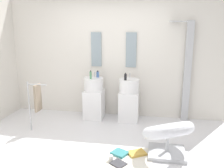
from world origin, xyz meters
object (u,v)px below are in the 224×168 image
magazine_charcoal (118,163)px  coffee_mug (111,158)px  towel_rack (36,99)px  shower_column (187,70)px  magazine_ochre (137,153)px  pedestal_sink_right (129,100)px  pedestal_sink_left (94,98)px  lounge_chair (168,133)px  magazine_teal (120,153)px  soap_bottle_blue (98,74)px  soap_bottle_black (125,77)px  soap_bottle_green (91,75)px

magazine_charcoal → coffee_mug: (-0.12, 0.06, 0.03)m
towel_rack → coffee_mug: 1.84m
shower_column → magazine_ochre: shower_column is taller
pedestal_sink_right → towel_rack: (-1.63, -0.82, 0.18)m
pedestal_sink_right → pedestal_sink_left: bearing=180.0°
lounge_chair → towel_rack: bearing=168.8°
shower_column → magazine_ochre: size_ratio=7.80×
pedestal_sink_right → lounge_chair: bearing=-60.7°
pedestal_sink_left → towel_rack: size_ratio=1.04×
pedestal_sink_left → shower_column: (1.90, 0.23, 0.63)m
shower_column → towel_rack: 3.00m
magazine_charcoal → pedestal_sink_left: bearing=150.2°
shower_column → magazine_teal: 2.27m
lounge_chair → magazine_ochre: 0.56m
pedestal_sink_right → magazine_charcoal: (0.04, -1.70, -0.43)m
shower_column → lounge_chair: bearing=-105.4°
shower_column → soap_bottle_blue: shower_column is taller
soap_bottle_black → magazine_ochre: bearing=-74.8°
coffee_mug → magazine_teal: bearing=63.4°
towel_rack → coffee_mug: towel_rack is taller
magazine_ochre → magazine_teal: 0.26m
coffee_mug → towel_rack: bearing=152.2°
pedestal_sink_right → soap_bottle_green: 0.95m
shower_column → magazine_teal: size_ratio=8.93×
pedestal_sink_left → lounge_chair: pedestal_sink_left is taller
pedestal_sink_left → soap_bottle_black: size_ratio=6.84×
coffee_mug → magazine_ochre: bearing=35.4°
shower_column → magazine_charcoal: shower_column is taller
magazine_charcoal → soap_bottle_green: 2.01m
pedestal_sink_left → soap_bottle_blue: soap_bottle_blue is taller
coffee_mug → soap_bottle_black: size_ratio=0.58×
shower_column → pedestal_sink_right: bearing=-168.6°
soap_bottle_blue → soap_bottle_black: bearing=-17.3°
pedestal_sink_right → soap_bottle_blue: (-0.68, 0.07, 0.51)m
magazine_teal → soap_bottle_green: (-0.79, 1.30, 0.94)m
coffee_mug → soap_bottle_green: 1.90m
pedestal_sink_right → lounge_chair: pedestal_sink_right is taller
towel_rack → soap_bottle_black: size_ratio=6.55×
lounge_chair → soap_bottle_black: soap_bottle_black is taller
pedestal_sink_right → shower_column: 1.33m
lounge_chair → soap_bottle_blue: size_ratio=7.73×
pedestal_sink_left → soap_bottle_green: size_ratio=5.71×
coffee_mug → lounge_chair: bearing=23.0°
soap_bottle_green → soap_bottle_black: bearing=0.4°
shower_column → lounge_chair: 1.74m
coffee_mug → soap_bottle_blue: bearing=109.0°
coffee_mug → soap_bottle_blue: (-0.59, 1.70, 0.90)m
pedestal_sink_left → coffee_mug: 1.81m
towel_rack → magazine_ochre: size_ratio=3.62×
pedestal_sink_right → magazine_ochre: size_ratio=3.77×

